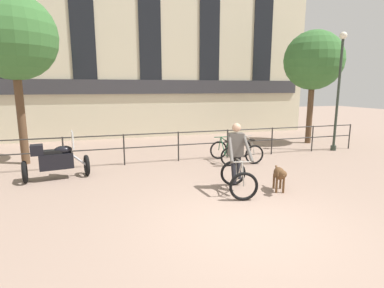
# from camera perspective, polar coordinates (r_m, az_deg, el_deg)

# --- Properties ---
(ground_plane) EXTENTS (60.00, 60.00, 0.00)m
(ground_plane) POSITION_cam_1_polar(r_m,az_deg,el_deg) (6.04, 10.30, -14.67)
(ground_plane) COLOR gray
(canal_railing) EXTENTS (15.05, 0.05, 1.05)m
(canal_railing) POSITION_cam_1_polar(r_m,az_deg,el_deg) (10.51, -2.62, 0.51)
(canal_railing) COLOR #2D2B28
(canal_railing) RESTS_ON ground_plane
(building_facade) EXTENTS (18.00, 0.72, 9.64)m
(building_facade) POSITION_cam_1_polar(r_m,az_deg,el_deg) (16.17, -8.16, 18.54)
(building_facade) COLOR beige
(building_facade) RESTS_ON ground_plane
(cyclist_with_bike) EXTENTS (0.91, 1.29, 1.70)m
(cyclist_with_bike) POSITION_cam_1_polar(r_m,az_deg,el_deg) (7.54, 8.60, -3.27)
(cyclist_with_bike) COLOR black
(cyclist_with_bike) RESTS_ON ground_plane
(dog) EXTENTS (0.44, 0.86, 0.63)m
(dog) POSITION_cam_1_polar(r_m,az_deg,el_deg) (7.79, 16.36, -5.58)
(dog) COLOR brown
(dog) RESTS_ON ground_plane
(parked_motorcycle) EXTENTS (1.81, 0.90, 1.35)m
(parked_motorcycle) POSITION_cam_1_polar(r_m,az_deg,el_deg) (9.28, -24.53, -2.77)
(parked_motorcycle) COLOR black
(parked_motorcycle) RESTS_ON ground_plane
(parked_bicycle_near_lamp) EXTENTS (0.69, 1.13, 0.86)m
(parked_bicycle_near_lamp) POSITION_cam_1_polar(r_m,az_deg,el_deg) (10.44, 6.13, -1.58)
(parked_bicycle_near_lamp) COLOR black
(parked_bicycle_near_lamp) RESTS_ON ground_plane
(parked_bicycle_mid_left) EXTENTS (0.76, 1.17, 0.86)m
(parked_bicycle_mid_left) POSITION_cam_1_polar(r_m,az_deg,el_deg) (10.83, 10.71, -1.25)
(parked_bicycle_mid_left) COLOR black
(parked_bicycle_mid_left) RESTS_ON ground_plane
(street_lamp) EXTENTS (0.28, 0.28, 4.70)m
(street_lamp) POSITION_cam_1_polar(r_m,az_deg,el_deg) (13.53, 26.18, 9.88)
(street_lamp) COLOR #2D382D
(street_lamp) RESTS_ON ground_plane
(tree_canalside_left) EXTENTS (2.74, 2.74, 5.53)m
(tree_canalside_left) POSITION_cam_1_polar(r_m,az_deg,el_deg) (11.59, -30.96, 17.03)
(tree_canalside_left) COLOR brown
(tree_canalside_left) RESTS_ON ground_plane
(tree_canalside_right) EXTENTS (2.62, 2.62, 5.08)m
(tree_canalside_right) POSITION_cam_1_polar(r_m,az_deg,el_deg) (14.96, 22.15, 14.46)
(tree_canalside_right) COLOR brown
(tree_canalside_right) RESTS_ON ground_plane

